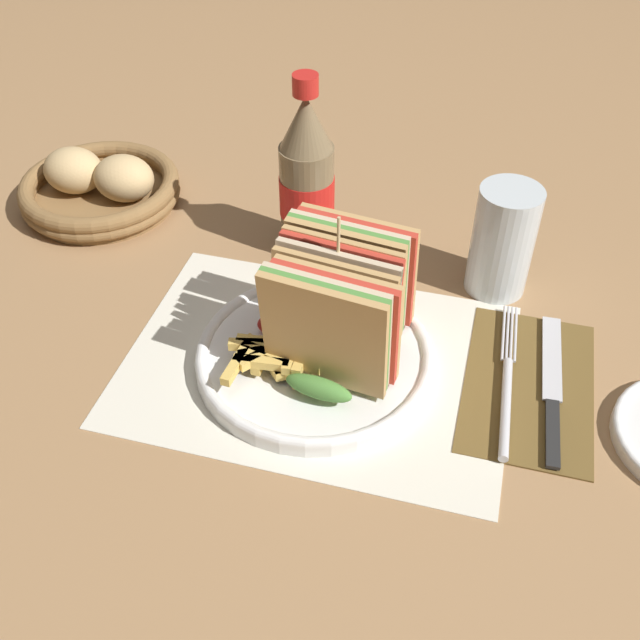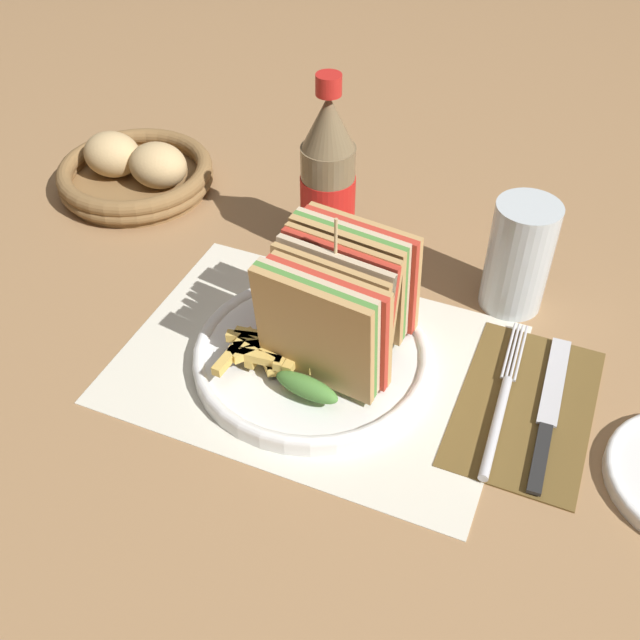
{
  "view_description": "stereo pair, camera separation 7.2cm",
  "coord_description": "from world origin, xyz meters",
  "px_view_note": "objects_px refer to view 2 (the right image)",
  "views": [
    {
      "loc": [
        0.12,
        -0.49,
        0.52
      ],
      "look_at": [
        -0.02,
        0.02,
        0.04
      ],
      "focal_mm": 42.0,
      "sensor_mm": 36.0,
      "label": 1
    },
    {
      "loc": [
        0.19,
        -0.47,
        0.52
      ],
      "look_at": [
        -0.02,
        0.02,
        0.04
      ],
      "focal_mm": 42.0,
      "sensor_mm": 36.0,
      "label": 2
    }
  ],
  "objects_px": {
    "coke_bottle_near": "(328,180)",
    "knife": "(549,411)",
    "fork": "(500,409)",
    "plate_main": "(312,356)",
    "glass_near": "(518,263)",
    "club_sandwich": "(339,306)",
    "bread_basket": "(136,172)"
  },
  "relations": [
    {
      "from": "bread_basket",
      "to": "club_sandwich",
      "type": "bearing_deg",
      "value": -28.69
    },
    {
      "from": "glass_near",
      "to": "bread_basket",
      "type": "relative_size",
      "value": 0.63
    },
    {
      "from": "glass_near",
      "to": "plate_main",
      "type": "bearing_deg",
      "value": -133.79
    },
    {
      "from": "fork",
      "to": "coke_bottle_near",
      "type": "relative_size",
      "value": 0.95
    },
    {
      "from": "coke_bottle_near",
      "to": "glass_near",
      "type": "xyz_separation_m",
      "value": [
        0.22,
        -0.01,
        -0.04
      ]
    },
    {
      "from": "fork",
      "to": "coke_bottle_near",
      "type": "xyz_separation_m",
      "value": [
        -0.24,
        0.17,
        0.08
      ]
    },
    {
      "from": "fork",
      "to": "glass_near",
      "type": "relative_size",
      "value": 1.64
    },
    {
      "from": "club_sandwich",
      "to": "bread_basket",
      "type": "relative_size",
      "value": 0.8
    },
    {
      "from": "club_sandwich",
      "to": "bread_basket",
      "type": "height_order",
      "value": "club_sandwich"
    },
    {
      "from": "knife",
      "to": "glass_near",
      "type": "height_order",
      "value": "glass_near"
    },
    {
      "from": "coke_bottle_near",
      "to": "glass_near",
      "type": "distance_m",
      "value": 0.22
    },
    {
      "from": "knife",
      "to": "bread_basket",
      "type": "bearing_deg",
      "value": 159.41
    },
    {
      "from": "knife",
      "to": "coke_bottle_near",
      "type": "bearing_deg",
      "value": 148.25
    },
    {
      "from": "club_sandwich",
      "to": "coke_bottle_near",
      "type": "relative_size",
      "value": 0.74
    },
    {
      "from": "knife",
      "to": "bread_basket",
      "type": "xyz_separation_m",
      "value": [
        -0.55,
        0.18,
        0.02
      ]
    },
    {
      "from": "fork",
      "to": "knife",
      "type": "relative_size",
      "value": 1.04
    },
    {
      "from": "plate_main",
      "to": "club_sandwich",
      "type": "xyz_separation_m",
      "value": [
        0.02,
        0.01,
        0.06
      ]
    },
    {
      "from": "fork",
      "to": "knife",
      "type": "distance_m",
      "value": 0.04
    },
    {
      "from": "coke_bottle_near",
      "to": "knife",
      "type": "bearing_deg",
      "value": -29.2
    },
    {
      "from": "plate_main",
      "to": "club_sandwich",
      "type": "relative_size",
      "value": 1.48
    },
    {
      "from": "fork",
      "to": "knife",
      "type": "xyz_separation_m",
      "value": [
        0.04,
        0.02,
        -0.0
      ]
    },
    {
      "from": "coke_bottle_near",
      "to": "bread_basket",
      "type": "relative_size",
      "value": 1.08
    },
    {
      "from": "coke_bottle_near",
      "to": "bread_basket",
      "type": "bearing_deg",
      "value": 175.2
    },
    {
      "from": "bread_basket",
      "to": "knife",
      "type": "bearing_deg",
      "value": -18.04
    },
    {
      "from": "plate_main",
      "to": "fork",
      "type": "xyz_separation_m",
      "value": [
        0.18,
        0.0,
        -0.0
      ]
    },
    {
      "from": "plate_main",
      "to": "coke_bottle_near",
      "type": "bearing_deg",
      "value": 107.85
    },
    {
      "from": "knife",
      "to": "plate_main",
      "type": "bearing_deg",
      "value": -177.05
    },
    {
      "from": "plate_main",
      "to": "knife",
      "type": "bearing_deg",
      "value": 5.51
    },
    {
      "from": "club_sandwich",
      "to": "knife",
      "type": "height_order",
      "value": "club_sandwich"
    },
    {
      "from": "knife",
      "to": "bread_basket",
      "type": "height_order",
      "value": "bread_basket"
    },
    {
      "from": "glass_near",
      "to": "club_sandwich",
      "type": "bearing_deg",
      "value": -130.86
    },
    {
      "from": "coke_bottle_near",
      "to": "glass_near",
      "type": "height_order",
      "value": "coke_bottle_near"
    }
  ]
}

